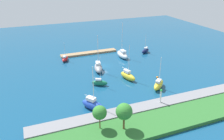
{
  "coord_description": "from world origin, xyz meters",
  "views": [
    {
      "loc": [
        26.03,
        73.79,
        32.31
      ],
      "look_at": [
        0.0,
        7.74,
        1.5
      ],
      "focal_mm": 36.95,
      "sensor_mm": 36.0,
      "label": 1
    }
  ],
  "objects": [
    {
      "name": "shoreline_park",
      "position": [
        0.0,
        37.25,
        0.46
      ],
      "size": [
        57.3,
        8.72,
        0.92
      ],
      "primitive_type": "cube",
      "color": "#2D6B2D",
      "rests_on": "ground"
    },
    {
      "name": "sailboat_navy_center_basin",
      "position": [
        -21.17,
        -7.36,
        1.0
      ],
      "size": [
        5.06,
        3.81,
        8.14
      ],
      "rotation": [
        0.0,
        0.0,
        0.51
      ],
      "color": "#141E4C",
      "rests_on": "water"
    },
    {
      "name": "harbor_beacon",
      "position": [
        -4.19,
        30.89,
        3.31
      ],
      "size": [
        0.56,
        0.56,
        3.73
      ],
      "color": "silver",
      "rests_on": "breakwater"
    },
    {
      "name": "water",
      "position": [
        0.0,
        0.0,
        0.0
      ],
      "size": [
        160.0,
        160.0,
        0.0
      ],
      "primitive_type": "plane",
      "color": "navy",
      "rests_on": "ground"
    },
    {
      "name": "breakwater",
      "position": [
        0.0,
        30.89,
        0.58
      ],
      "size": [
        57.99,
        3.91,
        1.16
      ],
      "primitive_type": "cube",
      "color": "gray",
      "rests_on": "ground"
    },
    {
      "name": "sailboat_green_lone_north",
      "position": [
        6.62,
        14.19,
        0.98
      ],
      "size": [
        4.94,
        3.55,
        9.2
      ],
      "rotation": [
        0.0,
        0.0,
        2.65
      ],
      "color": "#19724C",
      "rests_on": "water"
    },
    {
      "name": "park_tree_center",
      "position": [
        13.51,
        34.94,
        4.86
      ],
      "size": [
        3.09,
        3.09,
        5.5
      ],
      "color": "brown",
      "rests_on": "shoreline_park"
    },
    {
      "name": "sailboat_yellow_far_south",
      "position": [
        -3.21,
        13.38,
        1.29
      ],
      "size": [
        3.67,
        6.89,
        11.5
      ],
      "rotation": [
        0.0,
        0.0,
        1.84
      ],
      "color": "yellow",
      "rests_on": "water"
    },
    {
      "name": "sailboat_gray_by_breakwater",
      "position": [
        3.43,
        3.45,
        1.3
      ],
      "size": [
        4.39,
        7.97,
        12.89
      ],
      "rotation": [
        0.0,
        0.0,
        1.33
      ],
      "color": "gray",
      "rests_on": "water"
    },
    {
      "name": "sailboat_red_near_pier",
      "position": [
        12.38,
        -10.24,
        0.92
      ],
      "size": [
        3.85,
        4.98,
        7.32
      ],
      "rotation": [
        0.0,
        0.0,
        4.18
      ],
      "color": "red",
      "rests_on": "water"
    },
    {
      "name": "park_tree_west",
      "position": [
        8.8,
        36.96,
        5.23
      ],
      "size": [
        3.56,
        3.56,
        6.12
      ],
      "color": "brown",
      "rests_on": "shoreline_park"
    },
    {
      "name": "pier_dock",
      "position": [
        1.47,
        -14.97,
        0.37
      ],
      "size": [
        23.57,
        3.03,
        0.75
      ],
      "primitive_type": "cube",
      "color": "#997A56",
      "rests_on": "ground"
    },
    {
      "name": "sailboat_white_off_beacon",
      "position": [
        -9.71,
        -5.56,
        1.41
      ],
      "size": [
        2.94,
        7.75,
        14.02
      ],
      "rotation": [
        0.0,
        0.0,
        4.74
      ],
      "color": "white",
      "rests_on": "water"
    },
    {
      "name": "sailboat_blue_outer_mooring",
      "position": [
        12.34,
        25.87,
        1.34
      ],
      "size": [
        5.74,
        6.77,
        11.74
      ],
      "rotation": [
        0.0,
        0.0,
        2.18
      ],
      "color": "#2347B2",
      "rests_on": "water"
    },
    {
      "name": "mooring_buoy_orange",
      "position": [
        -12.5,
        16.27,
        0.36
      ],
      "size": [
        0.73,
        0.73,
        0.73
      ],
      "primitive_type": "sphere",
      "color": "orange",
      "rests_on": "water"
    },
    {
      "name": "sailboat_yellow_lone_south",
      "position": [
        -9.05,
        22.35,
        1.29
      ],
      "size": [
        6.13,
        5.72,
        9.7
      ],
      "rotation": [
        0.0,
        0.0,
        3.86
      ],
      "color": "yellow",
      "rests_on": "water"
    }
  ]
}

